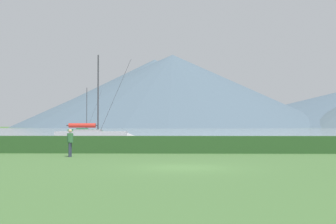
# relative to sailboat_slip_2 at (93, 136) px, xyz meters

# --- Properties ---
(ground_plane) EXTENTS (1000.00, 1000.00, 0.00)m
(ground_plane) POSITION_rel_sailboat_slip_2_xyz_m (9.52, -30.14, -0.72)
(ground_plane) COLOR #477038
(harbor_water) EXTENTS (320.00, 246.00, 0.00)m
(harbor_water) POSITION_rel_sailboat_slip_2_xyz_m (9.52, 106.86, -0.71)
(harbor_water) COLOR #8C9EA3
(harbor_water) RESTS_ON ground_plane
(hedge_line) EXTENTS (80.00, 1.20, 1.15)m
(hedge_line) POSITION_rel_sailboat_slip_2_xyz_m (9.52, -19.14, -0.14)
(hedge_line) COLOR #284C23
(hedge_line) RESTS_ON ground_plane
(sailboat_slip_2) EXTENTS (8.78, 2.81, 9.46)m
(sailboat_slip_2) POSITION_rel_sailboat_slip_2_xyz_m (0.00, 0.00, 0.00)
(sailboat_slip_2) COLOR #9E9EA3
(sailboat_slip_2) RESTS_ON harbor_water
(sailboat_slip_4) EXTENTS (7.66, 3.37, 9.57)m
(sailboat_slip_4) POSITION_rel_sailboat_slip_2_xyz_m (-10.48, 47.02, -0.09)
(sailboat_slip_4) COLOR #236B38
(sailboat_slip_4) RESTS_ON harbor_water
(person_seated_viewer) EXTENTS (0.36, 0.57, 1.65)m
(person_seated_viewer) POSITION_rel_sailboat_slip_2_xyz_m (2.94, -23.22, 0.26)
(person_seated_viewer) COLOR #2D3347
(person_seated_viewer) RESTS_ON ground_plane
(distant_hill_central_peak) EXTENTS (247.95, 247.95, 57.81)m
(distant_hill_central_peak) POSITION_rel_sailboat_slip_2_xyz_m (2.48, 329.01, 28.19)
(distant_hill_central_peak) COLOR #4C6070
(distant_hill_central_peak) RESTS_ON ground_plane
(distant_hill_east_ridge) EXTENTS (241.43, 241.43, 61.04)m
(distant_hill_east_ridge) POSITION_rel_sailboat_slip_2_xyz_m (-14.69, 380.34, 29.81)
(distant_hill_east_ridge) COLOR #4C6070
(distant_hill_east_ridge) RESTS_ON ground_plane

